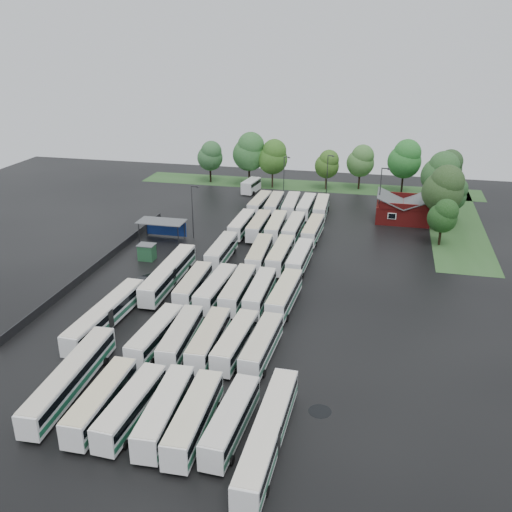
% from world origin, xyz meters
% --- Properties ---
extents(ground, '(160.00, 160.00, 0.00)m').
position_xyz_m(ground, '(0.00, 0.00, 0.00)').
color(ground, black).
rests_on(ground, ground).
extents(brick_building, '(10.07, 8.60, 5.39)m').
position_xyz_m(brick_building, '(24.00, 42.77, 1.87)').
color(brick_building, maroon).
rests_on(brick_building, ground).
extents(wash_shed, '(8.20, 4.20, 3.58)m').
position_xyz_m(wash_shed, '(-17.20, 22.02, 2.99)').
color(wash_shed, '#2D2D30').
rests_on(wash_shed, ground).
extents(utility_hut, '(2.70, 2.20, 2.62)m').
position_xyz_m(utility_hut, '(-16.20, 12.60, 1.32)').
color(utility_hut, '#1E4F2D').
rests_on(utility_hut, ground).
extents(grass_strip_north, '(80.00, 10.00, 0.01)m').
position_xyz_m(grass_strip_north, '(2.00, 64.80, 0.01)').
color(grass_strip_north, '#2B5324').
rests_on(grass_strip_north, ground).
extents(grass_strip_east, '(10.00, 50.00, 0.01)m').
position_xyz_m(grass_strip_east, '(34.00, 42.80, 0.01)').
color(grass_strip_east, '#2B5324').
rests_on(grass_strip_east, ground).
extents(west_fence, '(0.10, 50.00, 1.20)m').
position_xyz_m(west_fence, '(-22.20, 8.00, 0.60)').
color(west_fence, '#2D2D30').
rests_on(west_fence, ground).
extents(bus_r0c0, '(2.54, 11.48, 3.19)m').
position_xyz_m(bus_r0c0, '(-4.35, -25.79, 1.75)').
color(bus_r0c0, white).
rests_on(bus_r0c0, ground).
extents(bus_r0c1, '(2.84, 11.21, 3.10)m').
position_xyz_m(bus_r0c1, '(-1.21, -25.92, 1.70)').
color(bus_r0c1, white).
rests_on(bus_r0c1, ground).
extents(bus_r0c2, '(3.03, 11.64, 3.21)m').
position_xyz_m(bus_r0c2, '(2.17, -25.87, 1.77)').
color(bus_r0c2, white).
rests_on(bus_r0c2, ground).
extents(bus_r0c3, '(2.79, 11.67, 3.23)m').
position_xyz_m(bus_r0c3, '(5.12, -26.20, 1.78)').
color(bus_r0c3, white).
rests_on(bus_r0c3, ground).
extents(bus_r0c4, '(2.87, 11.21, 3.09)m').
position_xyz_m(bus_r0c4, '(8.47, -25.71, 1.70)').
color(bus_r0c4, white).
rests_on(bus_r0c4, ground).
extents(bus_r1c0, '(2.90, 11.29, 3.12)m').
position_xyz_m(bus_r1c0, '(-4.22, -12.70, 1.71)').
color(bus_r1c0, white).
rests_on(bus_r1c0, ground).
extents(bus_r1c1, '(2.95, 11.31, 3.12)m').
position_xyz_m(bus_r1c1, '(-1.19, -12.51, 1.71)').
color(bus_r1c1, white).
rests_on(bus_r1c1, ground).
extents(bus_r1c2, '(2.69, 11.29, 3.12)m').
position_xyz_m(bus_r1c2, '(2.14, -12.30, 1.72)').
color(bus_r1c2, white).
rests_on(bus_r1c2, ground).
extents(bus_r1c3, '(2.90, 11.27, 3.11)m').
position_xyz_m(bus_r1c3, '(5.23, -12.07, 1.71)').
color(bus_r1c3, white).
rests_on(bus_r1c3, ground).
extents(bus_r1c4, '(2.81, 11.26, 3.11)m').
position_xyz_m(bus_r1c4, '(8.31, -12.18, 1.71)').
color(bus_r1c4, white).
rests_on(bus_r1c4, ground).
extents(bus_r2c0, '(2.61, 11.17, 3.10)m').
position_xyz_m(bus_r2c0, '(-4.48, 1.40, 1.70)').
color(bus_r2c0, white).
rests_on(bus_r2c0, ground).
extents(bus_r2c1, '(2.96, 11.66, 3.22)m').
position_xyz_m(bus_r2c1, '(-1.02, 0.91, 1.77)').
color(bus_r2c1, white).
rests_on(bus_r2c1, ground).
extents(bus_r2c2, '(2.59, 11.74, 3.26)m').
position_xyz_m(bus_r2c2, '(2.00, 1.22, 1.79)').
color(bus_r2c2, white).
rests_on(bus_r2c2, ground).
extents(bus_r2c3, '(2.49, 11.20, 3.11)m').
position_xyz_m(bus_r2c3, '(5.04, 1.33, 1.71)').
color(bus_r2c3, white).
rests_on(bus_r2c3, ground).
extents(bus_r2c4, '(2.99, 11.84, 3.27)m').
position_xyz_m(bus_r2c4, '(8.47, 0.96, 1.80)').
color(bus_r2c4, white).
rests_on(bus_r2c4, ground).
extents(bus_r3c0, '(2.51, 11.42, 3.17)m').
position_xyz_m(bus_r3c0, '(-4.29, 14.81, 1.75)').
color(bus_r3c0, white).
rests_on(bus_r3c0, ground).
extents(bus_r3c2, '(3.05, 11.79, 3.25)m').
position_xyz_m(bus_r3c2, '(1.95, 14.66, 1.79)').
color(bus_r3c2, white).
rests_on(bus_r3c2, ground).
extents(bus_r3c3, '(2.56, 11.60, 3.22)m').
position_xyz_m(bus_r3c3, '(5.21, 15.09, 1.77)').
color(bus_r3c3, white).
rests_on(bus_r3c3, ground).
extents(bus_r3c4, '(2.65, 11.25, 3.12)m').
position_xyz_m(bus_r3c4, '(8.35, 14.57, 1.71)').
color(bus_r3c4, white).
rests_on(bus_r3c4, ground).
extents(bus_r4c0, '(2.45, 11.14, 3.10)m').
position_xyz_m(bus_r4c0, '(-4.45, 28.33, 1.70)').
color(bus_r4c0, white).
rests_on(bus_r4c0, ground).
extents(bus_r4c1, '(2.49, 11.30, 3.14)m').
position_xyz_m(bus_r4c1, '(-1.28, 28.32, 1.73)').
color(bus_r4c1, white).
rests_on(bus_r4c1, ground).
extents(bus_r4c2, '(2.85, 11.50, 3.18)m').
position_xyz_m(bus_r4c2, '(1.81, 28.53, 1.75)').
color(bus_r4c2, white).
rests_on(bus_r4c2, ground).
extents(bus_r4c3, '(2.45, 11.41, 3.18)m').
position_xyz_m(bus_r4c3, '(5.06, 28.50, 1.75)').
color(bus_r4c3, white).
rests_on(bus_r4c3, ground).
extents(bus_r4c4, '(2.72, 11.27, 3.12)m').
position_xyz_m(bus_r4c4, '(8.53, 28.20, 1.71)').
color(bus_r4c4, white).
rests_on(bus_r4c4, ground).
extents(bus_r5c0, '(2.75, 11.23, 3.11)m').
position_xyz_m(bus_r5c0, '(-4.23, 41.97, 1.71)').
color(bus_r5c0, white).
rests_on(bus_r5c0, ground).
extents(bus_r5c1, '(2.85, 11.34, 3.13)m').
position_xyz_m(bus_r5c1, '(-1.21, 41.92, 1.72)').
color(bus_r5c1, white).
rests_on(bus_r5c1, ground).
extents(bus_r5c2, '(2.97, 11.66, 3.22)m').
position_xyz_m(bus_r5c2, '(2.20, 42.03, 1.77)').
color(bus_r5c2, white).
rests_on(bus_r5c2, ground).
extents(bus_r5c3, '(2.44, 11.21, 3.12)m').
position_xyz_m(bus_r5c3, '(5.26, 42.16, 1.71)').
color(bus_r5c3, white).
rests_on(bus_r5c3, ground).
extents(bus_r5c4, '(2.79, 11.30, 3.12)m').
position_xyz_m(bus_r5c4, '(8.26, 42.14, 1.72)').
color(bus_r5c4, white).
rests_on(bus_r5c4, ground).
extents(artic_bus_west_a, '(3.10, 16.79, 3.10)m').
position_xyz_m(artic_bus_west_a, '(-9.25, -22.89, 1.72)').
color(artic_bus_west_a, white).
rests_on(artic_bus_west_a, ground).
extents(artic_bus_west_b, '(2.75, 17.48, 3.24)m').
position_xyz_m(artic_bus_west_b, '(-9.14, 4.13, 1.79)').
color(artic_bus_west_b, white).
rests_on(artic_bus_west_b, ground).
extents(artic_bus_west_c, '(3.00, 16.88, 3.12)m').
position_xyz_m(artic_bus_west_c, '(-12.14, -9.54, 1.73)').
color(artic_bus_west_c, white).
rests_on(artic_bus_west_c, ground).
extents(artic_bus_east, '(2.59, 16.74, 3.10)m').
position_xyz_m(artic_bus_east, '(12.13, -26.71, 1.72)').
color(artic_bus_east, white).
rests_on(artic_bus_east, ground).
extents(minibus, '(3.27, 6.91, 2.91)m').
position_xyz_m(minibus, '(-9.43, 55.98, 1.61)').
color(minibus, white).
rests_on(minibus, ground).
extents(tree_north_0, '(6.09, 6.09, 10.09)m').
position_xyz_m(tree_north_0, '(-21.09, 62.85, 6.49)').
color(tree_north_0, black).
rests_on(tree_north_0, ground).
extents(tree_north_1, '(7.70, 7.70, 12.76)m').
position_xyz_m(tree_north_1, '(-11.11, 61.68, 8.21)').
color(tree_north_1, black).
rests_on(tree_north_1, ground).
extents(tree_north_2, '(6.90, 6.90, 11.43)m').
position_xyz_m(tree_north_2, '(-5.44, 61.26, 7.35)').
color(tree_north_2, '#382A1D').
rests_on(tree_north_2, ground).
extents(tree_north_3, '(5.59, 5.59, 9.26)m').
position_xyz_m(tree_north_3, '(6.99, 62.71, 5.96)').
color(tree_north_3, '#392C1C').
rests_on(tree_north_3, ground).
extents(tree_north_4, '(6.30, 6.30, 10.43)m').
position_xyz_m(tree_north_4, '(14.43, 64.49, 6.71)').
color(tree_north_4, black).
rests_on(tree_north_4, ground).
extents(tree_north_5, '(7.41, 7.41, 12.28)m').
position_xyz_m(tree_north_5, '(24.13, 63.18, 7.90)').
color(tree_north_5, black).
rests_on(tree_north_5, ground).
extents(tree_north_6, '(4.48, 4.47, 7.40)m').
position_xyz_m(tree_north_6, '(32.98, 61.17, 4.76)').
color(tree_north_6, black).
rests_on(tree_north_6, ground).
extents(tree_east_0, '(5.04, 5.02, 8.31)m').
position_xyz_m(tree_east_0, '(30.36, 30.25, 5.34)').
color(tree_east_0, black).
rests_on(tree_east_0, ground).
extents(tree_east_1, '(7.44, 7.44, 12.32)m').
position_xyz_m(tree_east_1, '(30.72, 38.47, 7.92)').
color(tree_east_1, black).
rests_on(tree_east_1, ground).
extents(tree_east_2, '(5.59, 5.55, 9.20)m').
position_xyz_m(tree_east_2, '(32.83, 42.96, 5.91)').
color(tree_east_2, black).
rests_on(tree_east_2, ground).
extents(tree_east_3, '(7.49, 7.49, 12.41)m').
position_xyz_m(tree_east_3, '(30.97, 50.65, 7.98)').
color(tree_east_3, black).
rests_on(tree_east_3, ground).
extents(tree_east_4, '(6.53, 6.53, 10.82)m').
position_xyz_m(tree_east_4, '(33.16, 61.26, 6.96)').
color(tree_east_4, black).
rests_on(tree_east_4, ground).
extents(lamp_post_ne, '(1.62, 0.32, 10.52)m').
position_xyz_m(lamp_post_ne, '(19.57, 41.27, 6.11)').
color(lamp_post_ne, '#2D2D30').
rests_on(lamp_post_ne, ground).
extents(lamp_post_nw, '(1.48, 0.29, 9.59)m').
position_xyz_m(lamp_post_nw, '(-12.14, 24.04, 5.57)').
color(lamp_post_nw, '#2D2D30').
rests_on(lamp_post_nw, ground).
extents(lamp_post_back_w, '(1.41, 0.27, 9.14)m').
position_xyz_m(lamp_post_back_w, '(-1.31, 53.49, 5.30)').
color(lamp_post_back_w, '#2D2D30').
rests_on(lamp_post_back_w, ground).
extents(lamp_post_back_e, '(1.44, 0.28, 9.36)m').
position_xyz_m(lamp_post_back_e, '(7.83, 56.05, 5.43)').
color(lamp_post_back_e, '#2D2D30').
rests_on(lamp_post_back_e, ground).
extents(puddle_0, '(3.88, 3.88, 0.01)m').
position_xyz_m(puddle_0, '(-1.03, -17.52, 0.00)').
color(puddle_0, black).
rests_on(puddle_0, ground).
extents(puddle_1, '(2.62, 2.62, 0.01)m').
position_xyz_m(puddle_1, '(8.05, -24.35, 0.00)').
color(puddle_1, black).
rests_on(puddle_1, ground).
extents(puddle_2, '(8.27, 8.27, 0.01)m').
position_xyz_m(puddle_2, '(-10.79, 4.34, 0.00)').
color(puddle_2, black).
rests_on(puddle_2, ground).
extents(puddle_3, '(3.56, 3.56, 0.01)m').
position_xyz_m(puddle_3, '(2.33, -3.27, 0.00)').
color(puddle_3, black).
rests_on(puddle_3, ground).
extents(puddle_4, '(2.29, 2.29, 0.01)m').
position_xyz_m(puddle_4, '(15.96, -20.33, 0.00)').
color(puddle_4, black).
rests_on(puddle_4, ground).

